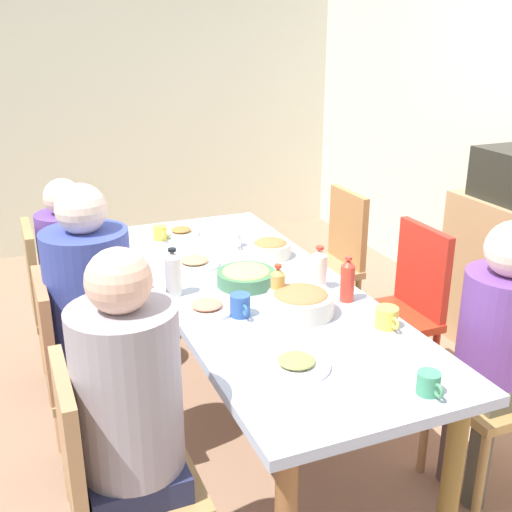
# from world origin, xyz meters

# --- Properties ---
(ground_plane) EXTENTS (7.00, 7.00, 0.00)m
(ground_plane) POSITION_xyz_m (0.00, 0.00, 0.00)
(ground_plane) COLOR #936E56
(wall_left) EXTENTS (0.12, 4.03, 2.60)m
(wall_left) POSITION_xyz_m (-2.98, 0.00, 1.30)
(wall_left) COLOR silver
(wall_left) RESTS_ON ground_plane
(dining_table) EXTENTS (2.19, 0.83, 0.73)m
(dining_table) POSITION_xyz_m (0.00, 0.00, 0.65)
(dining_table) COLOR #ADB8CD
(dining_table) RESTS_ON ground_plane
(chair_0) EXTENTS (0.40, 0.40, 0.90)m
(chair_0) POSITION_xyz_m (-0.73, -0.79, 0.51)
(chair_0) COLOR #A48547
(chair_0) RESTS_ON ground_plane
(person_0) EXTENTS (0.30, 0.30, 1.12)m
(person_0) POSITION_xyz_m (-0.73, -0.70, 0.67)
(person_0) COLOR #24384B
(person_0) RESTS_ON ground_plane
(chair_1) EXTENTS (0.40, 0.40, 0.90)m
(chair_1) POSITION_xyz_m (0.73, -0.79, 0.51)
(chair_1) COLOR #B0864E
(chair_1) RESTS_ON ground_plane
(person_1) EXTENTS (0.32, 0.32, 1.25)m
(person_1) POSITION_xyz_m (0.73, -0.70, 0.75)
(person_1) COLOR #2E2B52
(person_1) RESTS_ON ground_plane
(chair_2) EXTENTS (0.40, 0.40, 0.90)m
(chair_2) POSITION_xyz_m (0.00, 0.79, 0.51)
(chair_2) COLOR red
(chair_2) RESTS_ON ground_plane
(chair_3) EXTENTS (0.40, 0.40, 0.90)m
(chair_3) POSITION_xyz_m (0.73, 0.79, 0.51)
(chair_3) COLOR #A47F47
(chair_3) RESTS_ON ground_plane
(person_3) EXTENTS (0.32, 0.32, 1.16)m
(person_3) POSITION_xyz_m (0.73, 0.70, 0.71)
(person_3) COLOR #514F44
(person_3) RESTS_ON ground_plane
(chair_4) EXTENTS (0.40, 0.40, 0.90)m
(chair_4) POSITION_xyz_m (-0.73, 0.79, 0.51)
(chair_4) COLOR tan
(chair_4) RESTS_ON ground_plane
(chair_5) EXTENTS (0.40, 0.40, 0.90)m
(chair_5) POSITION_xyz_m (0.00, -0.79, 0.51)
(chair_5) COLOR #A4874F
(chair_5) RESTS_ON ground_plane
(person_5) EXTENTS (0.34, 0.34, 1.27)m
(person_5) POSITION_xyz_m (0.00, -0.71, 0.76)
(person_5) COLOR #493E3B
(person_5) RESTS_ON ground_plane
(plate_0) EXTENTS (0.20, 0.20, 0.04)m
(plate_0) POSITION_xyz_m (-0.85, -0.10, 0.74)
(plate_0) COLOR silver
(plate_0) RESTS_ON dining_table
(plate_1) EXTENTS (0.23, 0.23, 0.04)m
(plate_1) POSITION_xyz_m (0.14, -0.27, 0.74)
(plate_1) COLOR silver
(plate_1) RESTS_ON dining_table
(plate_2) EXTENTS (0.24, 0.24, 0.04)m
(plate_2) POSITION_xyz_m (-0.37, -0.17, 0.74)
(plate_2) COLOR white
(plate_2) RESTS_ON dining_table
(plate_3) EXTENTS (0.23, 0.23, 0.04)m
(plate_3) POSITION_xyz_m (0.68, -0.13, 0.74)
(plate_3) COLOR white
(plate_3) RESTS_ON dining_table
(bowl_0) EXTENTS (0.20, 0.20, 0.09)m
(bowl_0) POSITION_xyz_m (-0.34, 0.22, 0.77)
(bowl_0) COLOR beige
(bowl_0) RESTS_ON dining_table
(bowl_1) EXTENTS (0.26, 0.26, 0.08)m
(bowl_1) POSITION_xyz_m (-0.05, -0.03, 0.77)
(bowl_1) COLOR #42754F
(bowl_1) RESTS_ON dining_table
(bowl_2) EXTENTS (0.27, 0.27, 0.11)m
(bowl_2) POSITION_xyz_m (0.31, 0.06, 0.78)
(bowl_2) COLOR beige
(bowl_2) RESTS_ON dining_table
(cup_0) EXTENTS (0.11, 0.07, 0.08)m
(cup_0) POSITION_xyz_m (-0.80, -0.23, 0.77)
(cup_0) COLOR #DDCD47
(cup_0) RESTS_ON dining_table
(cup_1) EXTENTS (0.11, 0.08, 0.08)m
(cup_1) POSITION_xyz_m (-0.54, 0.10, 0.77)
(cup_1) COLOR white
(cup_1) RESTS_ON dining_table
(cup_2) EXTENTS (0.11, 0.07, 0.07)m
(cup_2) POSITION_xyz_m (0.99, 0.18, 0.76)
(cup_2) COLOR #429369
(cup_2) RESTS_ON dining_table
(cup_3) EXTENTS (0.12, 0.08, 0.09)m
(cup_3) POSITION_xyz_m (0.24, -0.16, 0.77)
(cup_3) COLOR #30569E
(cup_3) RESTS_ON dining_table
(cup_4) EXTENTS (0.12, 0.09, 0.08)m
(cup_4) POSITION_xyz_m (0.54, 0.32, 0.77)
(cup_4) COLOR #E6C94A
(cup_4) RESTS_ON dining_table
(bottle_0) EXTENTS (0.06, 0.06, 0.19)m
(bottle_0) POSITION_xyz_m (0.22, 0.01, 0.82)
(bottle_0) COLOR tan
(bottle_0) RESTS_ON dining_table
(bottle_1) EXTENTS (0.06, 0.06, 0.20)m
(bottle_1) POSITION_xyz_m (0.27, 0.30, 0.82)
(bottle_1) COLOR red
(bottle_1) RESTS_ON dining_table
(bottle_2) EXTENTS (0.07, 0.07, 0.20)m
(bottle_2) POSITION_xyz_m (0.11, 0.25, 0.82)
(bottle_2) COLOR #EEE3CB
(bottle_2) RESTS_ON dining_table
(bottle_3) EXTENTS (0.07, 0.07, 0.21)m
(bottle_3) POSITION_xyz_m (-0.07, -0.35, 0.83)
(bottle_3) COLOR silver
(bottle_3) RESTS_ON dining_table
(side_cabinet) EXTENTS (0.70, 0.44, 0.90)m
(side_cabinet) POSITION_xyz_m (-0.18, 1.65, 0.45)
(side_cabinet) COLOR tan
(side_cabinet) RESTS_ON ground_plane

